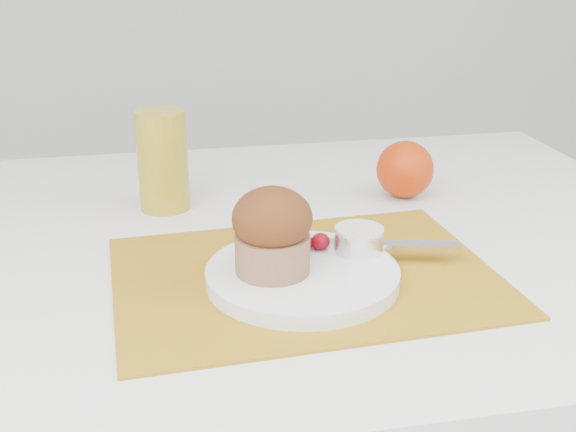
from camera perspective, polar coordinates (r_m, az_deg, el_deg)
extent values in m
cube|color=#B17C18|center=(0.81, 1.35, -4.73)|extent=(0.43, 0.33, 0.00)
cylinder|color=white|center=(0.78, 1.15, -4.70)|extent=(0.23, 0.23, 0.02)
cylinder|color=silver|center=(0.82, 5.62, -1.94)|extent=(0.07, 0.07, 0.02)
cylinder|color=white|center=(0.82, 5.65, -1.15)|extent=(0.06, 0.06, 0.01)
ellipsoid|color=#5F0212|center=(0.82, 1.44, -2.10)|extent=(0.02, 0.02, 0.02)
ellipsoid|color=#5B020A|center=(0.82, 2.59, -2.01)|extent=(0.02, 0.02, 0.02)
cube|color=silver|center=(0.84, 5.73, -2.19)|extent=(0.22, 0.07, 0.01)
sphere|color=red|center=(1.05, 9.22, 3.65)|extent=(0.08, 0.08, 0.08)
cylinder|color=gold|center=(1.00, -9.87, 4.34)|extent=(0.08, 0.08, 0.14)
cylinder|color=#976A49|center=(0.76, -1.24, -2.94)|extent=(0.10, 0.10, 0.04)
ellipsoid|color=#3A190A|center=(0.75, -1.26, -0.20)|extent=(0.08, 0.08, 0.07)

